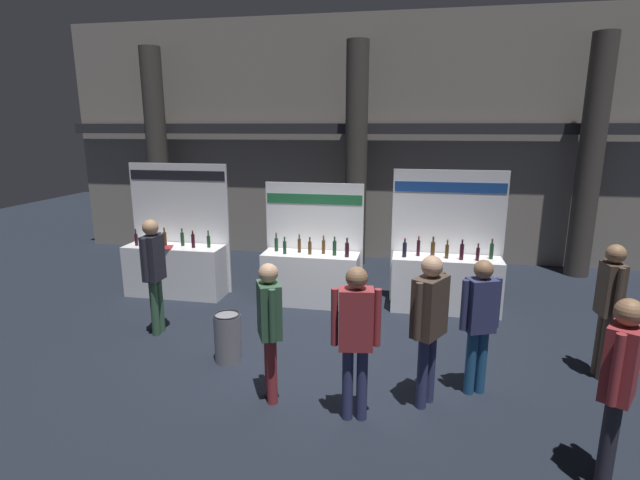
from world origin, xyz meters
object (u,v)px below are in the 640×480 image
Objects in this scene: exhibitor_booth_2 at (446,277)px; visitor_7 at (429,316)px; visitor_3 at (270,321)px; visitor_4 at (154,267)px; visitor_0 at (609,301)px; visitor_1 at (619,377)px; trash_bin at (228,337)px; exhibitor_booth_0 at (176,264)px; exhibitor_booth_1 at (311,273)px; visitor_2 at (356,330)px; visitor_5 at (480,316)px.

exhibitor_booth_2 reaches higher than visitor_7.
visitor_4 reaches higher than visitor_3.
visitor_0 is 2.19m from visitor_1.
exhibitor_booth_0 is at bearing 129.48° from trash_bin.
visitor_4 is at bearing 31.01° from visitor_3.
exhibitor_booth_1 is 2.55m from trash_bin.
visitor_1 is at bearing -128.57° from visitor_3.
visitor_5 is (1.39, 0.82, -0.06)m from visitor_2.
exhibitor_booth_2 is 1.36× the size of visitor_7.
exhibitor_booth_2 is 1.38× the size of visitor_0.
visitor_2 is at bearing -41.60° from exhibitor_booth_0.
visitor_4 is at bearing 148.06° from visitor_5.
visitor_0 is 3.41m from visitor_2.
exhibitor_booth_0 is 1.48× the size of visitor_5.
visitor_2 reaches higher than visitor_3.
visitor_3 is 2.49m from visitor_5.
exhibitor_booth_2 is 4.35m from visitor_1.
visitor_0 reaches higher than trash_bin.
exhibitor_booth_2 is at bearing -59.08° from visitor_3.
visitor_5 is at bearing -101.68° from visitor_3.
exhibitor_booth_0 is 1.14× the size of exhibitor_booth_1.
trash_bin is 0.41× the size of visitor_5.
visitor_2 is 1.61m from visitor_5.
exhibitor_booth_0 is at bearing 132.08° from visitor_5.
visitor_1 is (-0.67, -2.09, 0.02)m from visitor_0.
exhibitor_booth_1 is 1.29× the size of visitor_3.
visitor_4 is 1.08× the size of visitor_5.
exhibitor_booth_0 is at bearing 69.19° from visitor_0.
visitor_2 is at bearing -114.39° from visitor_4.
visitor_4 is (-6.37, 0.16, 0.04)m from visitor_0.
exhibitor_booth_0 is 7.21m from visitor_0.
trash_bin is at bearing 154.81° from visitor_5.
visitor_4 reaches higher than visitor_7.
exhibitor_booth_2 reaches higher than visitor_4.
exhibitor_booth_2 is 1.39× the size of visitor_2.
visitor_7 is (0.79, 0.44, 0.05)m from visitor_2.
visitor_4 reaches higher than visitor_5.
exhibitor_booth_1 is at bearing 60.11° from visitor_0.
visitor_2 is 1.05m from visitor_3.
visitor_5 is (-0.99, 1.38, -0.07)m from visitor_1.
visitor_0 is (1.86, -2.07, 0.45)m from exhibitor_booth_2.
exhibitor_booth_1 is 2.81m from visitor_4.
exhibitor_booth_1 is 1.21× the size of visitor_7.
exhibitor_booth_1 reaches higher than visitor_0.
visitor_0 is at bearing -97.91° from visitor_3.
visitor_0 is at bearing 18.57° from visitor_2.
visitor_0 is 1.05× the size of visitor_5.
visitor_7 is (4.67, -3.01, 0.50)m from exhibitor_booth_0.
visitor_3 and visitor_5 have the same top height.
exhibitor_booth_2 is at bearing 2.80° from exhibitor_booth_1.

